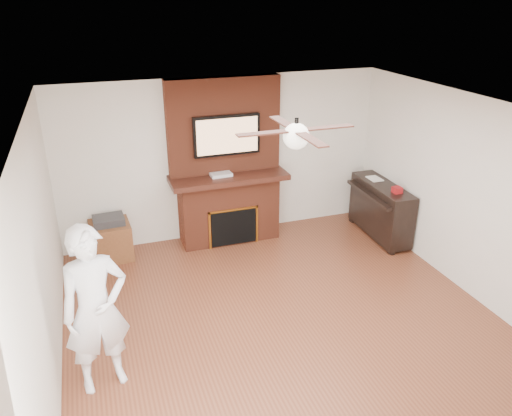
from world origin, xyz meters
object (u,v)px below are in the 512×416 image
object	(u,v)px
fireplace	(227,178)
piano	(380,209)
person	(96,310)
side_table	(111,239)

from	to	relation	value
fireplace	piano	distance (m)	2.46
fireplace	person	distance (m)	3.41
person	piano	world-z (taller)	person
side_table	piano	size ratio (longest dim) A/B	0.48
person	side_table	xyz separation A→B (m)	(0.27, 2.64, -0.57)
fireplace	side_table	bearing A→B (deg)	-177.87
fireplace	side_table	size ratio (longest dim) A/B	3.86
side_table	person	bearing A→B (deg)	-98.30
fireplace	side_table	world-z (taller)	fireplace
fireplace	side_table	xyz separation A→B (m)	(-1.80, -0.07, -0.70)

